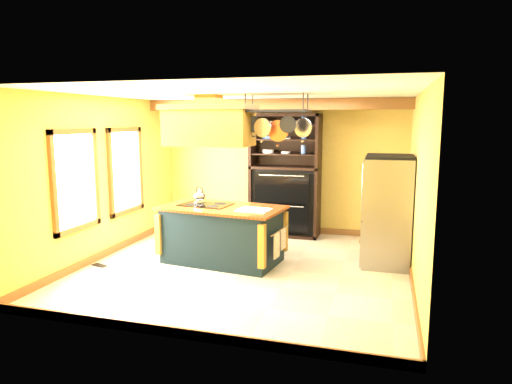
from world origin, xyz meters
The scene contains 15 objects.
floor centered at (0.00, 0.00, 0.00)m, with size 5.00×5.00×0.00m, color beige.
ceiling centered at (0.00, 0.00, 2.70)m, with size 5.00×5.00×0.00m, color white.
wall_back centered at (0.00, 2.50, 1.35)m, with size 5.00×0.02×2.70m, color gold.
wall_front centered at (0.00, -2.50, 1.35)m, with size 5.00×0.02×2.70m, color gold.
wall_left centered at (-2.50, 0.00, 1.35)m, with size 0.02×5.00×2.70m, color gold.
wall_right centered at (2.50, 0.00, 1.35)m, with size 0.02×5.00×2.70m, color gold.
ceiling_beam centered at (0.00, 1.70, 2.59)m, with size 5.00×0.15×0.20m, color brown.
window_near centered at (-2.47, -0.80, 1.40)m, with size 0.06×1.06×1.56m.
window_far centered at (-2.47, 0.60, 1.40)m, with size 0.06×1.06×1.56m.
kitchen_island centered at (-0.46, 0.17, 0.47)m, with size 2.07×1.32×1.11m.
range_hood centered at (-0.66, 0.17, 2.25)m, with size 1.42×0.80×0.80m.
pot_rack centered at (0.44, 0.18, 2.34)m, with size 1.05×0.49×0.72m.
refrigerator centered at (2.11, 0.77, 0.84)m, with size 0.75×0.88×1.72m.
hutch centered at (0.13, 2.24, 0.93)m, with size 1.38×0.62×2.44m.
floor_register centered at (-2.28, -0.59, 0.01)m, with size 0.28×0.12×0.01m, color black.
Camera 1 is at (2.07, -6.65, 2.31)m, focal length 32.00 mm.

